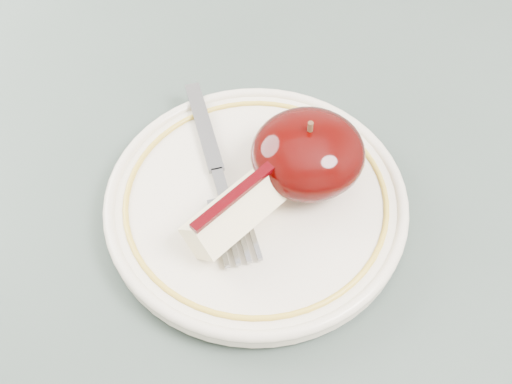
{
  "coord_description": "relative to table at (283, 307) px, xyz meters",
  "views": [
    {
      "loc": [
        -0.05,
        -0.26,
        1.2
      ],
      "look_at": [
        -0.02,
        0.04,
        0.78
      ],
      "focal_mm": 50.0,
      "sensor_mm": 36.0,
      "label": 1
    }
  ],
  "objects": [
    {
      "name": "plate",
      "position": [
        -0.02,
        0.04,
        0.1
      ],
      "size": [
        0.23,
        0.23,
        0.02
      ],
      "color": "beige",
      "rests_on": "table"
    },
    {
      "name": "table",
      "position": [
        0.0,
        0.0,
        0.0
      ],
      "size": [
        0.9,
        0.9,
        0.75
      ],
      "color": "brown",
      "rests_on": "ground"
    },
    {
      "name": "fork",
      "position": [
        -0.05,
        0.06,
        0.11
      ],
      "size": [
        0.05,
        0.18,
        0.0
      ],
      "rotation": [
        0.0,
        0.0,
        1.72
      ],
      "color": "gray",
      "rests_on": "plate"
    },
    {
      "name": "apple_wedge",
      "position": [
        -0.03,
        0.02,
        0.12
      ],
      "size": [
        0.09,
        0.08,
        0.04
      ],
      "rotation": [
        0.0,
        0.0,
        0.69
      ],
      "color": "#F2E7B2",
      "rests_on": "plate"
    },
    {
      "name": "apple_half",
      "position": [
        0.02,
        0.06,
        0.13
      ],
      "size": [
        0.08,
        0.08,
        0.06
      ],
      "color": "black",
      "rests_on": "plate"
    }
  ]
}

